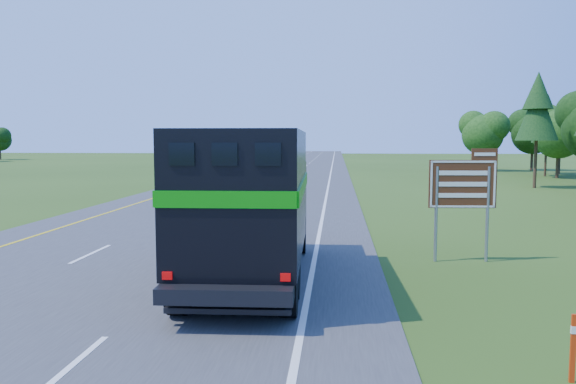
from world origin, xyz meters
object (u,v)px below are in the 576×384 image
at_px(exit_sign, 464,189).
at_px(far_car, 291,153).
at_px(horse_truck, 251,201).
at_px(white_suv, 212,176).

bearing_deg(exit_sign, far_car, 93.46).
xyz_separation_m(far_car, exit_sign, (14.20, -109.97, 1.41)).
relative_size(horse_truck, white_suv, 1.32).
xyz_separation_m(white_suv, far_car, (-0.79, 85.21, -0.13)).
distance_m(white_suv, exit_sign, 28.19).
xyz_separation_m(horse_truck, exit_sign, (6.14, 2.99, 0.12)).
distance_m(horse_truck, exit_sign, 6.83).
distance_m(far_car, exit_sign, 110.89).
bearing_deg(far_car, white_suv, -93.11).
height_order(horse_truck, exit_sign, horse_truck).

